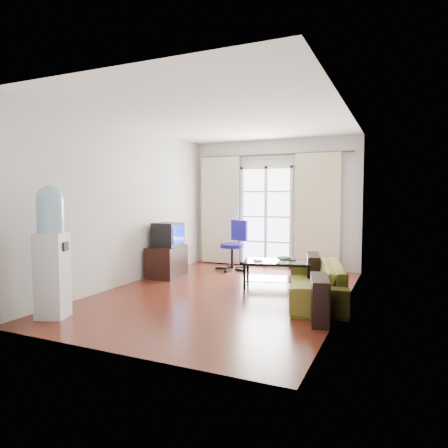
# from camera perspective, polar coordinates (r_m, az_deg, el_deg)

# --- Properties ---
(floor) EXTENTS (5.20, 5.20, 0.00)m
(floor) POSITION_cam_1_polar(r_m,az_deg,el_deg) (6.31, -0.05, -9.88)
(floor) COLOR #602516
(floor) RESTS_ON ground
(ceiling) EXTENTS (5.20, 5.20, 0.00)m
(ceiling) POSITION_cam_1_polar(r_m,az_deg,el_deg) (6.24, -0.05, 14.95)
(ceiling) COLOR white
(ceiling) RESTS_ON wall_back
(wall_back) EXTENTS (3.60, 0.02, 2.70)m
(wall_back) POSITION_cam_1_polar(r_m,az_deg,el_deg) (8.57, 7.11, 2.87)
(wall_back) COLOR silver
(wall_back) RESTS_ON floor
(wall_front) EXTENTS (3.60, 0.02, 2.70)m
(wall_front) POSITION_cam_1_polar(r_m,az_deg,el_deg) (3.91, -15.89, 1.44)
(wall_front) COLOR silver
(wall_front) RESTS_ON floor
(wall_left) EXTENTS (0.02, 5.20, 2.70)m
(wall_left) POSITION_cam_1_polar(r_m,az_deg,el_deg) (7.06, -13.50, 2.56)
(wall_left) COLOR silver
(wall_left) RESTS_ON floor
(wall_right) EXTENTS (0.02, 5.20, 2.70)m
(wall_right) POSITION_cam_1_polar(r_m,az_deg,el_deg) (5.64, 16.89, 2.16)
(wall_right) COLOR silver
(wall_right) RESTS_ON floor
(french_door) EXTENTS (1.16, 0.06, 2.15)m
(french_door) POSITION_cam_1_polar(r_m,az_deg,el_deg) (8.57, 6.03, 1.04)
(french_door) COLOR white
(french_door) RESTS_ON wall_back
(curtain_rod) EXTENTS (3.30, 0.04, 0.04)m
(curtain_rod) POSITION_cam_1_polar(r_m,az_deg,el_deg) (8.52, 6.97, 9.80)
(curtain_rod) COLOR #4C3F2D
(curtain_rod) RESTS_ON wall_back
(curtain_left) EXTENTS (0.90, 0.07, 2.35)m
(curtain_left) POSITION_cam_1_polar(r_m,az_deg,el_deg) (8.89, -0.55, 1.97)
(curtain_left) COLOR beige
(curtain_left) RESTS_ON curtain_rod
(curtain_right) EXTENTS (0.90, 0.07, 2.35)m
(curtain_right) POSITION_cam_1_polar(r_m,az_deg,el_deg) (8.23, 13.19, 1.70)
(curtain_right) COLOR beige
(curtain_right) RESTS_ON curtain_rod
(radiator) EXTENTS (0.64, 0.12, 0.64)m
(radiator) POSITION_cam_1_polar(r_m,az_deg,el_deg) (8.35, 12.11, -4.24)
(radiator) COLOR gray
(radiator) RESTS_ON floor
(sofa) EXTENTS (2.21, 1.60, 0.55)m
(sofa) POSITION_cam_1_polar(r_m,az_deg,el_deg) (5.98, 12.98, -8.09)
(sofa) COLOR olive
(sofa) RESTS_ON floor
(coffee_table) EXTENTS (1.20, 0.87, 0.44)m
(coffee_table) POSITION_cam_1_polar(r_m,az_deg,el_deg) (6.75, 7.53, -6.55)
(coffee_table) COLOR silver
(coffee_table) RESTS_ON floor
(bowl) EXTENTS (0.39, 0.39, 0.06)m
(bowl) POSITION_cam_1_polar(r_m,az_deg,el_deg) (6.77, 8.58, -4.95)
(bowl) COLOR #338D3C
(bowl) RESTS_ON coffee_table
(book) EXTENTS (0.32, 0.33, 0.02)m
(book) POSITION_cam_1_polar(r_m,az_deg,el_deg) (6.67, 4.21, -5.22)
(book) COLOR #A02F13
(book) RESTS_ON coffee_table
(remote) EXTENTS (0.15, 0.09, 0.02)m
(remote) POSITION_cam_1_polar(r_m,az_deg,el_deg) (6.78, 9.66, -5.12)
(remote) COLOR black
(remote) RESTS_ON coffee_table
(tv_stand) EXTENTS (0.59, 0.83, 0.57)m
(tv_stand) POSITION_cam_1_polar(r_m,az_deg,el_deg) (7.60, -8.17, -5.33)
(tv_stand) COLOR black
(tv_stand) RESTS_ON floor
(crt_tv) EXTENTS (0.50, 0.49, 0.45)m
(crt_tv) POSITION_cam_1_polar(r_m,az_deg,el_deg) (7.55, -8.14, -1.49)
(crt_tv) COLOR black
(crt_tv) RESTS_ON tv_stand
(task_chair) EXTENTS (0.87, 0.87, 1.02)m
(task_chair) POSITION_cam_1_polar(r_m,az_deg,el_deg) (8.21, 1.33, -4.51)
(task_chair) COLOR black
(task_chair) RESTS_ON floor
(water_cooler) EXTENTS (0.44, 0.44, 1.65)m
(water_cooler) POSITION_cam_1_polar(r_m,az_deg,el_deg) (5.38, -23.41, -3.28)
(water_cooler) COLOR silver
(water_cooler) RESTS_ON floor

